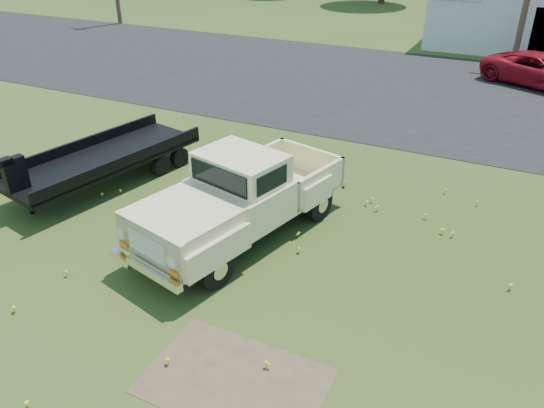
# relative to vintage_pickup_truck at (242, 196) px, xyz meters

# --- Properties ---
(ground) EXTENTS (140.00, 140.00, 0.00)m
(ground) POSITION_rel_vintage_pickup_truck_xyz_m (0.60, -1.10, -1.08)
(ground) COLOR #2A4416
(ground) RESTS_ON ground
(asphalt_lot) EXTENTS (90.00, 14.00, 0.02)m
(asphalt_lot) POSITION_rel_vintage_pickup_truck_xyz_m (0.60, 13.90, -1.08)
(asphalt_lot) COLOR black
(asphalt_lot) RESTS_ON ground
(dirt_patch_a) EXTENTS (3.00, 2.00, 0.01)m
(dirt_patch_a) POSITION_rel_vintage_pickup_truck_xyz_m (2.10, -4.10, -1.08)
(dirt_patch_a) COLOR brown
(dirt_patch_a) RESTS_ON ground
(dirt_patch_b) EXTENTS (2.20, 1.60, 0.01)m
(dirt_patch_b) POSITION_rel_vintage_pickup_truck_xyz_m (-1.40, 2.40, -1.08)
(dirt_patch_b) COLOR brown
(dirt_patch_b) RESTS_ON ground
(vintage_pickup_truck) EXTENTS (3.70, 6.36, 2.17)m
(vintage_pickup_truck) POSITION_rel_vintage_pickup_truck_xyz_m (0.00, 0.00, 0.00)
(vintage_pickup_truck) COLOR beige
(vintage_pickup_truck) RESTS_ON ground
(flatbed_trailer) EXTENTS (3.30, 6.52, 1.70)m
(flatbed_trailer) POSITION_rel_vintage_pickup_truck_xyz_m (-5.00, 0.83, -0.23)
(flatbed_trailer) COLOR black
(flatbed_trailer) RESTS_ON ground
(red_pickup) EXTENTS (5.55, 4.20, 1.40)m
(red_pickup) POSITION_rel_vintage_pickup_truck_xyz_m (5.89, 17.03, -0.38)
(red_pickup) COLOR maroon
(red_pickup) RESTS_ON ground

